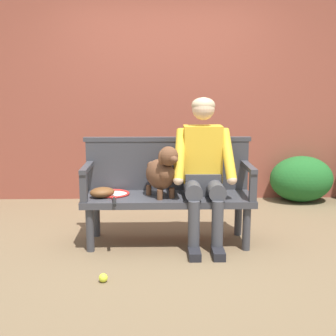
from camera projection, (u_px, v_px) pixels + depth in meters
ground_plane at (168, 242)px, 4.13m from camera, size 40.00×40.00×0.00m
brick_garden_fence at (165, 93)px, 5.60m from camera, size 8.00×0.30×2.64m
hedge_bush_far_left at (301, 179)px, 5.51m from camera, size 0.77×0.56×0.56m
garden_bench at (168, 202)px, 4.05m from camera, size 1.52×0.52×0.45m
bench_backrest at (167, 163)px, 4.22m from camera, size 1.56×0.06×0.50m
bench_armrest_left_end at (86, 176)px, 3.90m from camera, size 0.06×0.52×0.28m
bench_armrest_right_end at (250, 175)px, 3.93m from camera, size 0.06×0.52×0.28m
person_seated at (203, 166)px, 3.98m from camera, size 0.56×0.66×1.32m
dog_on_bench at (162, 171)px, 3.93m from camera, size 0.36×0.45×0.47m
tennis_racket at (114, 194)px, 4.04m from camera, size 0.32×0.57×0.03m
baseball_glove at (102, 192)px, 3.96m from camera, size 0.27×0.24×0.09m
tennis_ball at (103, 278)px, 3.30m from camera, size 0.07×0.07×0.07m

